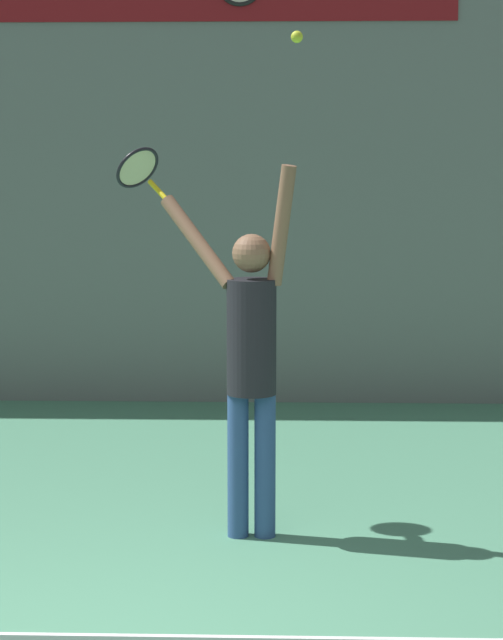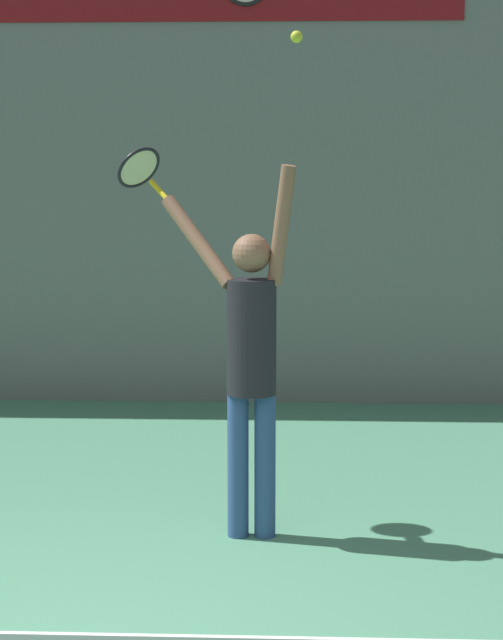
# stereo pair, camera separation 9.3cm
# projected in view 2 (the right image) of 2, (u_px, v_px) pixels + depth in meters

# --- Properties ---
(back_wall) EXTENTS (18.00, 0.10, 5.00)m
(back_wall) POSITION_uv_depth(u_px,v_px,m) (188.00, 140.00, 10.88)
(back_wall) COLOR slate
(back_wall) RESTS_ON ground_plane
(tennis_player) EXTENTS (0.88, 0.53, 2.28)m
(tennis_player) POSITION_uv_depth(u_px,v_px,m) (250.00, 351.00, 7.00)
(tennis_player) COLOR #2D4C7F
(tennis_player) RESTS_ON ground_plane
(tennis_racket) EXTENTS (0.40, 0.39, 0.35)m
(tennis_racket) POSITION_uv_depth(u_px,v_px,m) (140.00, 169.00, 7.38)
(tennis_racket) COLOR yellow
(tennis_ball) EXTENTS (0.07, 0.07, 0.07)m
(tennis_ball) POSITION_uv_depth(u_px,v_px,m) (297.00, 37.00, 6.59)
(tennis_ball) COLOR #CCDB2D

